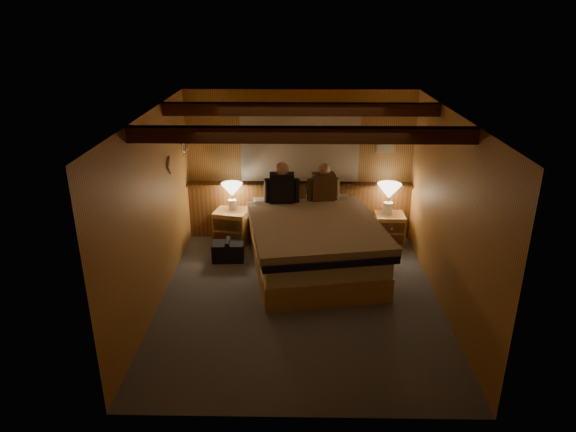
{
  "coord_description": "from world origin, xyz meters",
  "views": [
    {
      "loc": [
        -0.05,
        -5.82,
        3.48
      ],
      "look_at": [
        -0.16,
        0.4,
        1.01
      ],
      "focal_mm": 32.0,
      "sensor_mm": 36.0,
      "label": 1
    }
  ],
  "objects_px": {
    "bed": "(314,244)",
    "person_left": "(282,186)",
    "person_right": "(323,185)",
    "lamp_right": "(389,193)",
    "nightstand_right": "(389,229)",
    "lamp_left": "(232,191)",
    "nightstand_left": "(232,227)",
    "duffel_bag": "(228,251)"
  },
  "relations": [
    {
      "from": "bed",
      "to": "nightstand_right",
      "type": "distance_m",
      "value": 1.55
    },
    {
      "from": "nightstand_right",
      "to": "person_right",
      "type": "relative_size",
      "value": 0.81
    },
    {
      "from": "nightstand_right",
      "to": "person_left",
      "type": "relative_size",
      "value": 0.76
    },
    {
      "from": "nightstand_left",
      "to": "lamp_right",
      "type": "xyz_separation_m",
      "value": [
        2.48,
        0.06,
        0.57
      ]
    },
    {
      "from": "person_right",
      "to": "bed",
      "type": "bearing_deg",
      "value": -108.64
    },
    {
      "from": "lamp_right",
      "to": "person_right",
      "type": "relative_size",
      "value": 0.8
    },
    {
      "from": "nightstand_left",
      "to": "duffel_bag",
      "type": "bearing_deg",
      "value": -77.02
    },
    {
      "from": "person_left",
      "to": "lamp_right",
      "type": "bearing_deg",
      "value": 5.43
    },
    {
      "from": "person_left",
      "to": "nightstand_left",
      "type": "bearing_deg",
      "value": 166.73
    },
    {
      "from": "lamp_left",
      "to": "nightstand_right",
      "type": "bearing_deg",
      "value": -0.31
    },
    {
      "from": "nightstand_right",
      "to": "lamp_right",
      "type": "height_order",
      "value": "lamp_right"
    },
    {
      "from": "nightstand_right",
      "to": "person_left",
      "type": "bearing_deg",
      "value": -173.68
    },
    {
      "from": "lamp_left",
      "to": "person_right",
      "type": "relative_size",
      "value": 0.71
    },
    {
      "from": "lamp_right",
      "to": "nightstand_left",
      "type": "bearing_deg",
      "value": -178.55
    },
    {
      "from": "bed",
      "to": "nightstand_left",
      "type": "xyz_separation_m",
      "value": [
        -1.28,
        0.89,
        -0.12
      ]
    },
    {
      "from": "bed",
      "to": "lamp_right",
      "type": "distance_m",
      "value": 1.6
    },
    {
      "from": "nightstand_left",
      "to": "person_left",
      "type": "bearing_deg",
      "value": 0.86
    },
    {
      "from": "duffel_bag",
      "to": "person_right",
      "type": "bearing_deg",
      "value": 18.83
    },
    {
      "from": "lamp_left",
      "to": "lamp_right",
      "type": "height_order",
      "value": "lamp_left"
    },
    {
      "from": "lamp_right",
      "to": "lamp_left",
      "type": "bearing_deg",
      "value": -179.41
    },
    {
      "from": "nightstand_right",
      "to": "lamp_right",
      "type": "bearing_deg",
      "value": 134.79
    },
    {
      "from": "bed",
      "to": "nightstand_right",
      "type": "xyz_separation_m",
      "value": [
        1.24,
        0.91,
        -0.15
      ]
    },
    {
      "from": "nightstand_left",
      "to": "person_right",
      "type": "distance_m",
      "value": 1.62
    },
    {
      "from": "nightstand_left",
      "to": "bed",
      "type": "bearing_deg",
      "value": -22.76
    },
    {
      "from": "person_left",
      "to": "person_right",
      "type": "xyz_separation_m",
      "value": [
        0.64,
        0.11,
        -0.02
      ]
    },
    {
      "from": "bed",
      "to": "duffel_bag",
      "type": "relative_size",
      "value": 5.23
    },
    {
      "from": "bed",
      "to": "nightstand_left",
      "type": "distance_m",
      "value": 1.56
    },
    {
      "from": "lamp_left",
      "to": "lamp_right",
      "type": "xyz_separation_m",
      "value": [
        2.46,
        0.03,
        -0.02
      ]
    },
    {
      "from": "nightstand_right",
      "to": "person_right",
      "type": "height_order",
      "value": "person_right"
    },
    {
      "from": "bed",
      "to": "person_right",
      "type": "xyz_separation_m",
      "value": [
        0.16,
        0.84,
        0.61
      ]
    },
    {
      "from": "nightstand_left",
      "to": "lamp_left",
      "type": "bearing_deg",
      "value": 74.76
    },
    {
      "from": "person_right",
      "to": "lamp_right",
      "type": "bearing_deg",
      "value": -1.69
    },
    {
      "from": "bed",
      "to": "person_left",
      "type": "relative_size",
      "value": 3.84
    },
    {
      "from": "person_left",
      "to": "person_right",
      "type": "height_order",
      "value": "person_left"
    },
    {
      "from": "person_left",
      "to": "person_right",
      "type": "bearing_deg",
      "value": 8.06
    },
    {
      "from": "person_left",
      "to": "duffel_bag",
      "type": "height_order",
      "value": "person_left"
    },
    {
      "from": "bed",
      "to": "nightstand_right",
      "type": "bearing_deg",
      "value": 26.38
    },
    {
      "from": "nightstand_right",
      "to": "nightstand_left",
      "type": "bearing_deg",
      "value": -179.25
    },
    {
      "from": "nightstand_left",
      "to": "lamp_left",
      "type": "distance_m",
      "value": 0.59
    },
    {
      "from": "lamp_right",
      "to": "duffel_bag",
      "type": "bearing_deg",
      "value": -164.45
    },
    {
      "from": "nightstand_right",
      "to": "lamp_left",
      "type": "relative_size",
      "value": 1.14
    },
    {
      "from": "lamp_left",
      "to": "person_right",
      "type": "distance_m",
      "value": 1.44
    }
  ]
}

